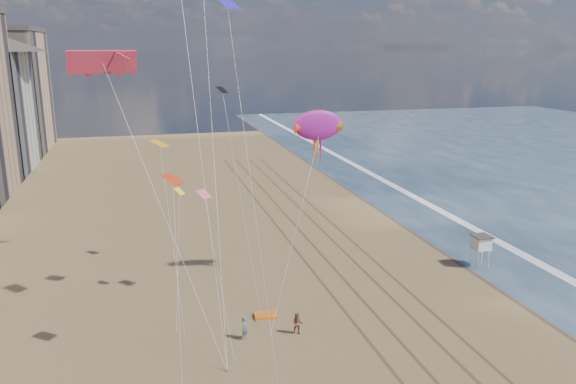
# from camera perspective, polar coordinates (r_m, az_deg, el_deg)

# --- Properties ---
(wet_sand) EXTENTS (260.00, 260.00, 0.00)m
(wet_sand) POSITION_cam_1_polar(r_m,az_deg,el_deg) (76.70, 14.56, -3.21)
(wet_sand) COLOR #42301E
(wet_sand) RESTS_ON ground
(foam) EXTENTS (260.00, 260.00, 0.00)m
(foam) POSITION_cam_1_polar(r_m,az_deg,el_deg) (78.80, 17.23, -2.93)
(foam) COLOR white
(foam) RESTS_ON ground
(tracks) EXTENTS (7.68, 120.00, 0.01)m
(tracks) POSITION_cam_1_polar(r_m,az_deg,el_deg) (61.46, 5.57, -7.26)
(tracks) COLOR brown
(tracks) RESTS_ON ground
(lifeguard_stand) EXTENTS (1.92, 1.92, 3.47)m
(lifeguard_stand) POSITION_cam_1_polar(r_m,az_deg,el_deg) (62.93, 19.03, -4.90)
(lifeguard_stand) COLOR white
(lifeguard_stand) RESTS_ON ground
(grounded_kite) EXTENTS (2.10, 1.48, 0.22)m
(grounded_kite) POSITION_cam_1_polar(r_m,az_deg,el_deg) (49.95, -2.29, -12.41)
(grounded_kite) COLOR orange
(grounded_kite) RESTS_ON ground
(show_kite) EXTENTS (5.82, 5.41, 19.16)m
(show_kite) POSITION_cam_1_polar(r_m,az_deg,el_deg) (52.97, 3.06, 6.75)
(show_kite) COLOR #AE1A9B
(show_kite) RESTS_ON ground
(kite_flyer_a) EXTENTS (0.85, 0.83, 1.97)m
(kite_flyer_a) POSITION_cam_1_polar(r_m,az_deg,el_deg) (46.19, -4.41, -13.61)
(kite_flyer_a) COLOR slate
(kite_flyer_a) RESTS_ON ground
(kite_flyer_b) EXTENTS (1.13, 1.02, 1.88)m
(kite_flyer_b) POSITION_cam_1_polar(r_m,az_deg,el_deg) (46.77, 0.97, -13.24)
(kite_flyer_b) COLOR #8B5246
(kite_flyer_b) RESTS_ON ground
(small_kites) EXTENTS (8.04, 18.46, 16.76)m
(small_kites) POSITION_cam_1_polar(r_m,az_deg,el_deg) (46.51, -9.36, 7.34)
(small_kites) COLOR red
(small_kites) RESTS_ON ground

